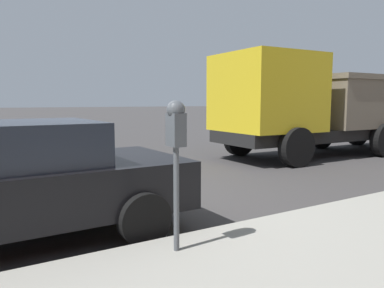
{
  "coord_description": "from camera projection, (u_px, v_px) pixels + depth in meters",
  "views": [
    {
      "loc": [
        -5.93,
        1.63,
        1.7
      ],
      "look_at": [
        -2.47,
        -0.47,
        1.24
      ],
      "focal_mm": 35.0,
      "sensor_mm": 36.0,
      "label": 1
    }
  ],
  "objects": [
    {
      "name": "parking_meter",
      "position": [
        176.0,
        137.0,
        3.82
      ],
      "size": [
        0.21,
        0.19,
        1.57
      ],
      "color": "#4C5156",
      "rests_on": "sidewalk"
    },
    {
      "name": "dump_truck",
      "position": [
        333.0,
        105.0,
        12.02
      ],
      "size": [
        2.93,
        8.37,
        3.02
      ],
      "rotation": [
        0.0,
        0.0,
        -0.03
      ],
      "color": "black",
      "rests_on": "ground_plane"
    },
    {
      "name": "ground_plane",
      "position": [
        88.0,
        207.0,
        6.07
      ],
      "size": [
        220.0,
        220.0,
        0.0
      ],
      "primitive_type": "plane",
      "color": "#3D3A3A"
    },
    {
      "name": "car_black",
      "position": [
        5.0,
        179.0,
        4.47
      ],
      "size": [
        2.21,
        4.27,
        1.46
      ],
      "rotation": [
        0.0,
        0.0,
        3.15
      ],
      "color": "black",
      "rests_on": "ground_plane"
    }
  ]
}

